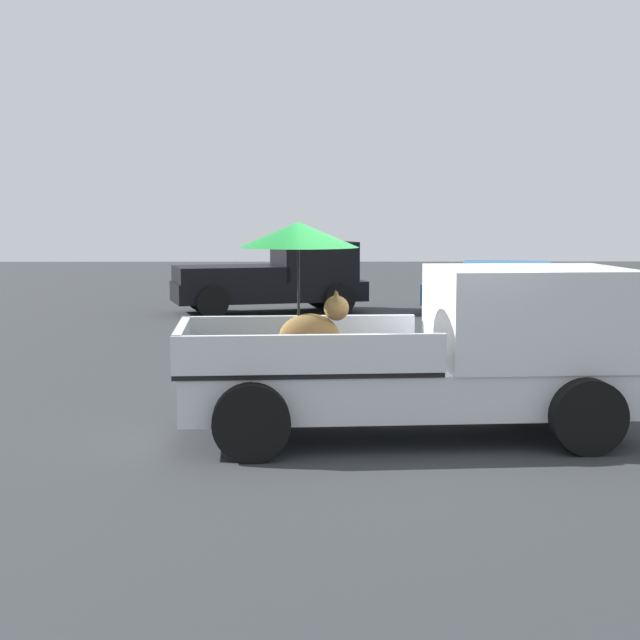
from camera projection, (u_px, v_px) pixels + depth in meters
ground_plane at (405, 436)px, 10.85m from camera, size 80.00×80.00×0.00m
pickup_truck_main at (443, 349)px, 10.78m from camera, size 5.16×2.52×2.41m
pickup_truck_red at (277, 278)px, 24.40m from camera, size 5.10×3.12×1.80m
parked_sedan_near at (509, 286)px, 23.57m from camera, size 4.56×2.60×1.33m
parked_sedan_far at (589, 313)px, 17.11m from camera, size 4.57×2.62×1.33m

